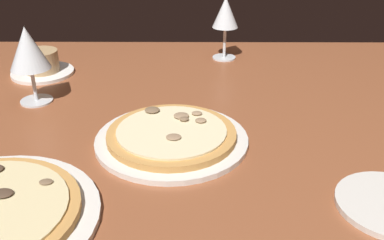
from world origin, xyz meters
TOP-DOWN VIEW (x-y plane):
  - dining_table at (0.00, 0.00)cm, footprint 150.00×110.00cm
  - pizza_main at (-7.29, -6.02)cm, footprint 27.61×27.61cm
  - ramekin_on_saucer at (-41.12, 27.97)cm, footprint 15.25×15.25cm
  - wine_glass_far at (4.84, 40.22)cm, footprint 6.85×6.85cm
  - wine_glass_near at (-37.41, 11.48)cm, footprint 8.32×8.32cm

SIDE VIEW (x-z plane):
  - dining_table at x=0.00cm, z-range 0.00..4.00cm
  - pizza_main at x=-7.29cm, z-range 3.50..6.84cm
  - ramekin_on_saucer at x=-41.12cm, z-range 3.41..9.44cm
  - wine_glass_near at x=-37.41cm, z-range 7.41..23.90cm
  - wine_glass_far at x=4.84cm, z-range 7.63..24.24cm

